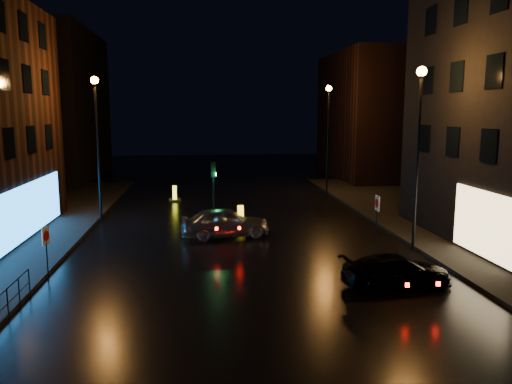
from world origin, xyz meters
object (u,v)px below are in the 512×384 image
bollard_far (175,197)px  road_sign_left (46,240)px  dark_sedan (397,271)px  road_sign_right (377,207)px  bollard_near (241,222)px  silver_hatchback (225,222)px  traffic_signal (214,211)px

bollard_far → road_sign_left: road_sign_left is taller
dark_sedan → road_sign_right: 6.74m
dark_sedan → bollard_near: bearing=19.2°
silver_hatchback → road_sign_left: size_ratio=2.22×
silver_hatchback → bollard_near: 2.67m
bollard_near → road_sign_right: 7.77m
silver_hatchback → road_sign_right: bearing=-108.5°
bollard_near → bollard_far: bollard_near is taller
road_sign_left → road_sign_right: bearing=28.8°
silver_hatchback → road_sign_right: 7.70m
bollard_far → road_sign_right: road_sign_right is taller
bollard_near → traffic_signal: bearing=118.1°
traffic_signal → bollard_near: traffic_signal is taller
silver_hatchback → road_sign_left: 9.20m
bollard_near → bollard_far: 9.60m
bollard_far → silver_hatchback: bearing=-77.7°
dark_sedan → bollard_near: 11.61m
bollard_far → road_sign_right: size_ratio=0.57×
traffic_signal → bollard_near: 2.50m
traffic_signal → silver_hatchback: (0.45, -4.44, 0.27)m
silver_hatchback → dark_sedan: 10.02m
bollard_near → road_sign_right: bearing=-39.6°
traffic_signal → road_sign_right: (7.92, -6.07, 1.22)m
dark_sedan → road_sign_left: road_sign_left is taller
bollard_near → dark_sedan: bearing=-72.5°
dark_sedan → bollard_near: dark_sedan is taller
bollard_near → bollard_far: bearing=107.8°
silver_hatchback → bollard_near: size_ratio=3.11×
road_sign_left → road_sign_right: 15.19m
traffic_signal → road_sign_left: 12.24m
silver_hatchback → bollard_near: bearing=-28.7°
bollard_near → road_sign_right: size_ratio=0.63×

